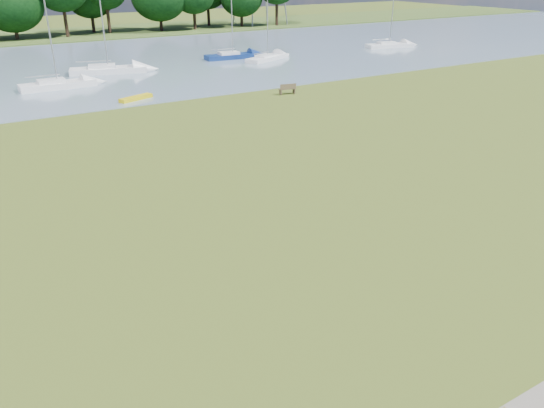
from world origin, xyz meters
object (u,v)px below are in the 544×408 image
kayak (136,98)px  sailboat_5 (57,83)px  sailboat_3 (107,68)px  sailboat_4 (232,54)px  sailboat_0 (389,44)px  sailboat_6 (267,56)px  riverbank_bench (288,89)px

kayak → sailboat_5: (-4.54, 7.81, 0.35)m
sailboat_3 → sailboat_4: bearing=20.8°
sailboat_4 → sailboat_5: bearing=-157.6°
sailboat_3 → kayak: bearing=-80.7°
sailboat_4 → sailboat_0: bearing=-1.9°
sailboat_6 → sailboat_0: bearing=-22.7°
riverbank_bench → sailboat_3: bearing=130.7°
sailboat_6 → riverbank_bench: bearing=-139.0°
kayak → sailboat_4: bearing=19.7°
sailboat_0 → sailboat_5: sailboat_5 is taller
riverbank_bench → sailboat_6: bearing=74.6°
sailboat_4 → sailboat_6: bearing=-40.7°
riverbank_bench → kayak: (-11.65, 4.41, -0.25)m
kayak → sailboat_3: 12.88m
riverbank_bench → sailboat_3: sailboat_3 is taller
sailboat_5 → sailboat_6: sailboat_6 is taller
riverbank_bench → sailboat_4: 19.29m
sailboat_0 → sailboat_6: size_ratio=0.90×
sailboat_3 → sailboat_6: (17.76, -1.43, -0.10)m
sailboat_3 → sailboat_6: sailboat_3 is taller
riverbank_bench → kayak: riverbank_bench is taller
kayak → sailboat_0: sailboat_0 is taller
riverbank_bench → sailboat_3: 20.13m
riverbank_bench → sailboat_5: bearing=152.5°
sailboat_0 → sailboat_3: sailboat_3 is taller
sailboat_3 → sailboat_5: size_ratio=1.15×
sailboat_3 → sailboat_5: 7.65m
riverbank_bench → sailboat_0: sailboat_0 is taller
kayak → sailboat_6: size_ratio=0.34×
riverbank_bench → sailboat_6: (7.36, 15.80, 0.00)m
sailboat_3 → sailboat_4: sailboat_3 is taller
kayak → sailboat_3: sailboat_3 is taller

